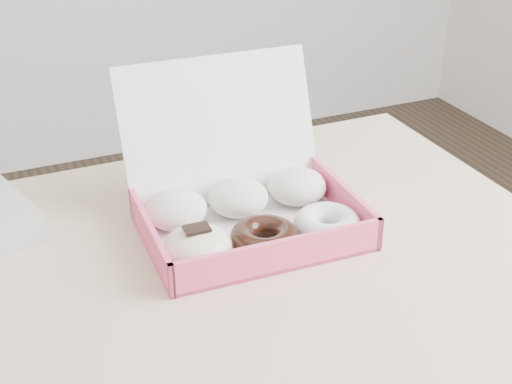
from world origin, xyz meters
name	(u,v)px	position (x,y,z in m)	size (l,w,h in m)	color
table	(145,359)	(0.00, 0.00, 0.67)	(1.20, 0.80, 0.75)	#D4B08C
donut_box	(244,206)	(0.19, 0.12, 0.78)	(0.30, 0.28, 0.21)	white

